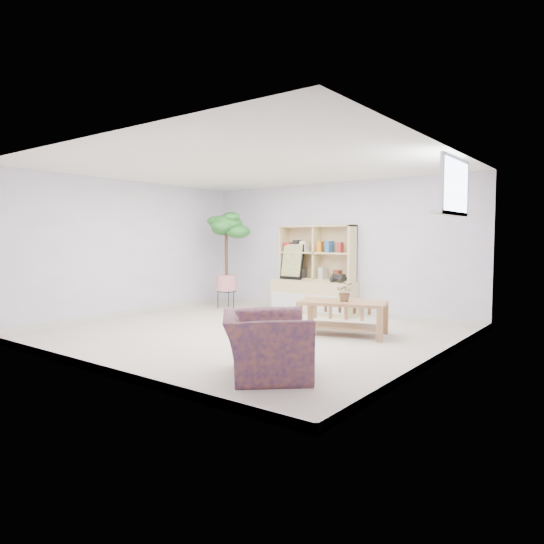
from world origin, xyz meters
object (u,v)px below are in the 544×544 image
Objects in this scene: coffee_table at (343,318)px; armchair at (266,340)px; storage_unit at (314,269)px; floor_tree at (226,260)px.

coffee_table is 1.23× the size of armchair.
storage_unit is 1.80m from floor_tree.
coffee_table is at bearing -32.67° from armchair.
floor_tree reaches higher than storage_unit.
storage_unit is at bearing 117.52° from coffee_table.
floor_tree is at bearing 5.06° from armchair.
storage_unit is at bearing -16.49° from armchair.
storage_unit is at bearing 15.59° from floor_tree.
storage_unit is 2.12m from coffee_table.
storage_unit is 1.35× the size of coffee_table.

